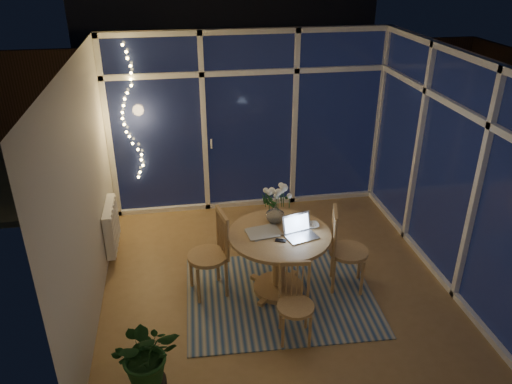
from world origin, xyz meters
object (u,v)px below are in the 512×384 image
Objects in this scene: laptop at (302,228)px; flower_vase at (275,214)px; chair_right at (349,250)px; chair_front at (296,305)px; potted_plant at (148,361)px; chair_left at (207,254)px; dining_table at (279,263)px.

laptop reaches higher than flower_vase.
chair_right is 1.09m from chair_front.
chair_left is at bearing 65.47° from potted_plant.
dining_table is 1.10× the size of chair_left.
chair_right is at bearing -3.62° from dining_table.
chair_right is 2.52m from potted_plant.
chair_left is 1.21× the size of chair_front.
dining_table is 1.33× the size of chair_front.
chair_left is (-0.79, 0.11, 0.13)m from dining_table.
flower_vase is (0.00, 1.05, 0.45)m from chair_front.
chair_left reaches higher than chair_front.
chair_right is at bearing 72.44° from chair_left.
potted_plant is (-0.62, -1.37, -0.13)m from chair_left.
chair_front is (-0.00, -0.79, 0.04)m from dining_table.
chair_front is at bearing -123.14° from laptop.
chair_left is 4.86× the size of flower_vase.
chair_right is 1.20× the size of chair_front.
potted_plant is at bearing -36.45° from chair_left.
chair_front is at bearing -90.01° from flower_vase.
chair_left is 1.59m from chair_right.
chair_front is at bearing 148.43° from chair_right.
dining_table reaches higher than potted_plant.
flower_vase is at bearing 96.88° from chair_front.
chair_left reaches higher than dining_table.
dining_table is 1.12× the size of chair_right.
chair_front is 1.14m from flower_vase.
flower_vase is at bearing 89.99° from dining_table.
chair_front is 0.85m from laptop.
chair_front is 4.01× the size of flower_vase.
chair_right is at bearing 50.10° from chair_front.
potted_plant is at bearing -138.22° from dining_table.
chair_left is 0.88m from flower_vase.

